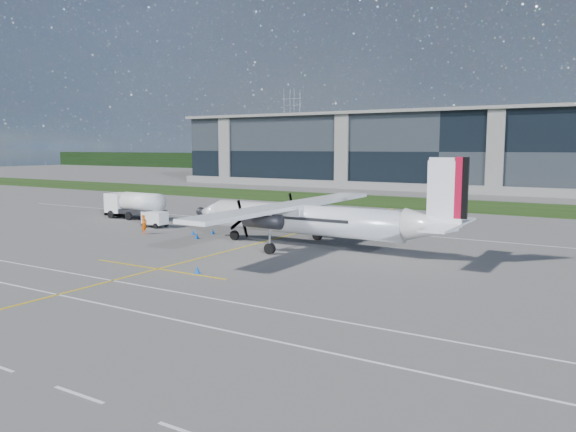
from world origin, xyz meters
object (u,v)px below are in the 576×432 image
(turboprop_aircraft, at_px, (314,203))
(safety_cone_nose_stbd, at_px, (213,231))
(baggage_tug, at_px, (155,219))
(safety_cone_nose_port, at_px, (197,236))
(ground_crew_person, at_px, (144,223))
(fuel_tanker_truck, at_px, (132,205))
(pylon_west, at_px, (292,129))
(safety_cone_fwd, at_px, (193,232))
(safety_cone_stbdwing, at_px, (352,224))
(safety_cone_portwing, at_px, (197,270))

(turboprop_aircraft, distance_m, safety_cone_nose_stbd, 12.89)
(baggage_tug, relative_size, safety_cone_nose_port, 5.52)
(baggage_tug, distance_m, ground_crew_person, 4.71)
(safety_cone_nose_stbd, bearing_deg, baggage_tug, 176.56)
(fuel_tanker_truck, relative_size, baggage_tug, 3.03)
(safety_cone_nose_port, xyz_separation_m, safety_cone_nose_stbd, (-0.55, 2.97, 0.00))
(baggage_tug, xyz_separation_m, safety_cone_nose_port, (8.74, -3.46, -0.58))
(pylon_west, relative_size, fuel_tanker_truck, 3.59)
(turboprop_aircraft, bearing_deg, safety_cone_fwd, 177.98)
(fuel_tanker_truck, bearing_deg, safety_cone_nose_port, -24.14)
(safety_cone_stbdwing, height_order, safety_cone_portwing, same)
(baggage_tug, bearing_deg, fuel_tanker_truck, 153.06)
(safety_cone_nose_port, bearing_deg, safety_cone_stbdwing, 58.42)
(pylon_west, bearing_deg, fuel_tanker_truck, -66.21)
(ground_crew_person, bearing_deg, turboprop_aircraft, -92.85)
(safety_cone_stbdwing, bearing_deg, safety_cone_portwing, -88.90)
(baggage_tug, relative_size, ground_crew_person, 1.28)
(ground_crew_person, distance_m, safety_cone_fwd, 4.89)
(safety_cone_fwd, relative_size, safety_cone_stbdwing, 1.00)
(turboprop_aircraft, relative_size, fuel_tanker_truck, 3.08)
(pylon_west, height_order, baggage_tug, pylon_west)
(turboprop_aircraft, relative_size, ground_crew_person, 11.98)
(fuel_tanker_truck, distance_m, safety_cone_nose_stbd, 16.34)
(safety_cone_nose_stbd, bearing_deg, pylon_west, 118.29)
(pylon_west, distance_m, safety_cone_stbdwing, 156.47)
(safety_cone_stbdwing, xyz_separation_m, safety_cone_portwing, (0.49, -25.51, 0.00))
(ground_crew_person, height_order, safety_cone_stbdwing, ground_crew_person)
(pylon_west, xyz_separation_m, safety_cone_fwd, (74.85, -142.94, -14.75))
(safety_cone_portwing, bearing_deg, safety_cone_nose_port, 130.70)
(pylon_west, relative_size, ground_crew_person, 13.95)
(turboprop_aircraft, bearing_deg, safety_cone_nose_port, -174.19)
(fuel_tanker_truck, relative_size, ground_crew_person, 3.89)
(safety_cone_stbdwing, distance_m, safety_cone_nose_stbd, 14.97)
(safety_cone_portwing, bearing_deg, safety_cone_stbdwing, 91.10)
(fuel_tanker_truck, xyz_separation_m, ground_crew_person, (10.02, -7.80, -0.49))
(pylon_west, bearing_deg, turboprop_aircraft, -58.33)
(safety_cone_nose_stbd, bearing_deg, safety_cone_fwd, -136.86)
(safety_cone_nose_port, bearing_deg, pylon_west, 117.97)
(pylon_west, xyz_separation_m, safety_cone_portwing, (86.22, -155.57, -14.75))
(fuel_tanker_truck, distance_m, baggage_tug, 8.46)
(turboprop_aircraft, distance_m, fuel_tanker_truck, 28.70)
(safety_cone_fwd, xyz_separation_m, safety_cone_portwing, (11.36, -12.64, 0.00))
(pylon_west, relative_size, baggage_tug, 10.87)
(ground_crew_person, relative_size, safety_cone_portwing, 4.30)
(safety_cone_nose_stbd, bearing_deg, safety_cone_nose_port, -79.60)
(turboprop_aircraft, xyz_separation_m, safety_cone_portwing, (-2.27, -12.15, -3.61))
(turboprop_aircraft, bearing_deg, pylon_west, 121.67)
(fuel_tanker_truck, distance_m, ground_crew_person, 12.71)
(ground_crew_person, relative_size, safety_cone_nose_stbd, 4.30)
(ground_crew_person, bearing_deg, safety_cone_fwd, -71.33)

